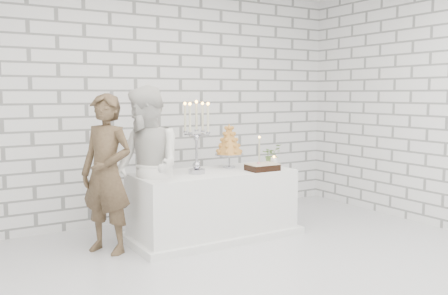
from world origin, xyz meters
TOP-DOWN VIEW (x-y plane):
  - ground at (0.00, 0.00)m, footprint 6.00×5.00m
  - wall_back at (0.00, 2.50)m, footprint 6.00×0.01m
  - cake_table at (0.47, 1.40)m, footprint 1.80×0.80m
  - groom at (-0.72, 1.50)m, footprint 0.65×0.71m
  - bride at (-0.35, 1.35)m, footprint 0.68×0.86m
  - candelabra at (0.24, 1.36)m, footprint 0.38×0.38m
  - croquembouche at (0.77, 1.54)m, footprint 0.40×0.40m
  - chocolate_cake at (0.98, 1.16)m, footprint 0.35×0.25m
  - pillar_candle at (1.22, 1.27)m, footprint 0.08×0.08m
  - extra_taper at (1.27, 1.64)m, footprint 0.07×0.07m
  - flowers at (1.30, 1.42)m, footprint 0.29×0.27m

SIDE VIEW (x-z plane):
  - ground at x=0.00m, z-range -0.01..0.01m
  - cake_table at x=0.47m, z-range 0.00..0.75m
  - chocolate_cake at x=0.98m, z-range 0.75..0.83m
  - pillar_candle at x=1.22m, z-range 0.75..0.87m
  - groom at x=-0.72m, z-range 0.00..1.62m
  - bride at x=-0.35m, z-range 0.00..1.71m
  - flowers at x=1.30m, z-range 0.75..1.01m
  - extra_taper at x=1.27m, z-range 0.75..1.07m
  - croquembouche at x=0.77m, z-range 0.75..1.27m
  - candelabra at x=0.24m, z-range 0.75..1.55m
  - wall_back at x=0.00m, z-range 0.00..3.00m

